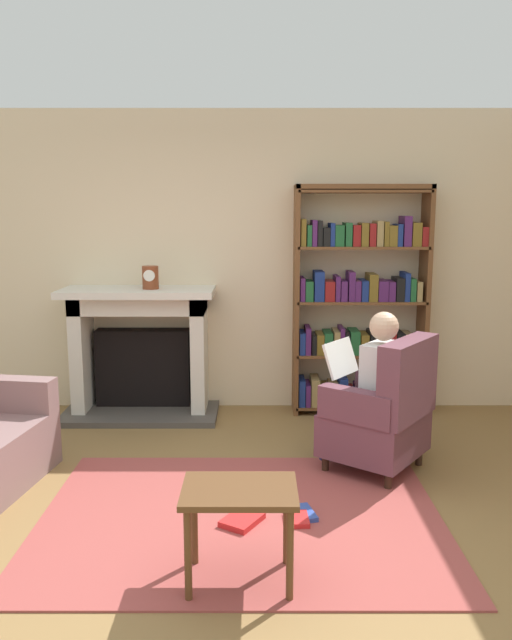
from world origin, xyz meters
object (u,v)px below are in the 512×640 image
Objects in this scene: armchair_reading at (382,413)px; side_table at (238,504)px; fireplace at (140,348)px; seated_reader at (367,383)px; mantel_clock at (149,278)px; bookshelf at (359,306)px.

armchair_reading reaches higher than side_table.
seated_reader is (1.83, -1.23, 0.02)m from fireplace.
armchair_reading is 0.85× the size of seated_reader.
fireplace is 2.83m from side_table.
mantel_clock is 2.81m from side_table.
seated_reader is (-0.09, 0.07, 0.20)m from armchair_reading.
mantel_clock is 2.32m from armchair_reading.
armchair_reading is at bearing -34.04° from fireplace.
seated_reader reaches higher than armchair_reading.
bookshelf is at bearing 4.19° from mantel_clock.
side_table is at bearing 5.54° from seated_reader.
armchair_reading is at bearing -91.81° from bookshelf.
side_table is (-0.97, -1.36, -0.01)m from armchair_reading.
seated_reader is at bearing -90.00° from armchair_reading.
bookshelf is 2.93m from side_table.
bookshelf is at bearing -149.07° from seated_reader.
fireplace reaches higher than side_table.
fireplace is at bearing 109.76° from side_table.
mantel_clock is 0.10× the size of bookshelf.
seated_reader is 1.69m from side_table.
fireplace is at bearing -178.96° from bookshelf.
side_table is (0.83, -2.56, -0.83)m from mantel_clock.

